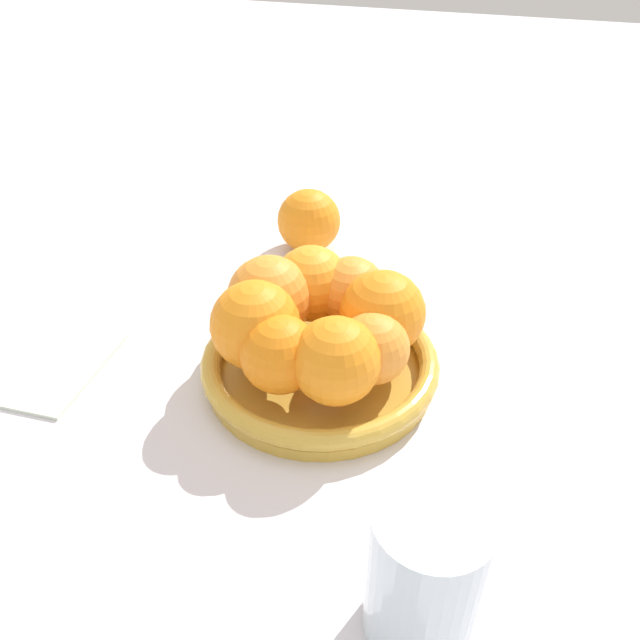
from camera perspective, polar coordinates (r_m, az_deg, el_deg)
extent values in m
plane|color=silver|center=(0.62, 0.00, -5.20)|extent=(4.00, 4.00, 0.00)
cylinder|color=gold|center=(0.62, 0.00, -4.78)|extent=(0.22, 0.22, 0.01)
torus|color=gold|center=(0.61, 0.00, -3.65)|extent=(0.23, 0.23, 0.02)
sphere|color=orange|center=(0.59, 5.73, 0.66)|extent=(0.08, 0.08, 0.08)
sphere|color=orange|center=(0.62, 2.88, 2.62)|extent=(0.07, 0.07, 0.07)
sphere|color=orange|center=(0.63, -0.78, 3.35)|extent=(0.08, 0.08, 0.08)
sphere|color=orange|center=(0.61, -4.64, 2.07)|extent=(0.08, 0.08, 0.08)
sphere|color=orange|center=(0.57, -5.93, -0.46)|extent=(0.08, 0.08, 0.08)
sphere|color=orange|center=(0.54, -3.68, -3.14)|extent=(0.07, 0.07, 0.07)
sphere|color=orange|center=(0.53, 1.45, -3.74)|extent=(0.08, 0.08, 0.08)
sphere|color=orange|center=(0.55, 4.87, -2.60)|extent=(0.07, 0.07, 0.07)
sphere|color=orange|center=(0.81, -1.02, 9.06)|extent=(0.08, 0.08, 0.08)
cylinder|color=silver|center=(0.42, 9.57, -21.96)|extent=(0.07, 0.07, 0.11)
cube|color=silver|center=(0.69, -24.39, -3.51)|extent=(0.14, 0.14, 0.01)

